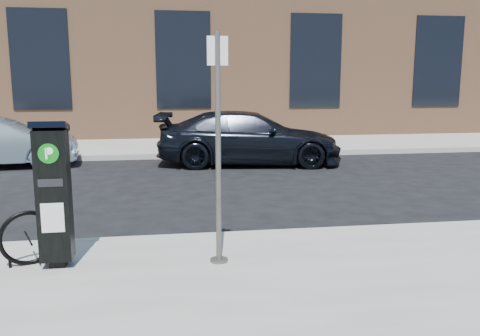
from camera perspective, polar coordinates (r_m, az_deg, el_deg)
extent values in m
plane|color=black|center=(7.45, -2.04, -8.41)|extent=(120.00, 120.00, 0.00)
cube|color=gray|center=(21.16, -6.45, 3.79)|extent=(60.00, 12.00, 0.15)
cube|color=#9E9B93|center=(7.41, -2.02, -7.90)|extent=(60.00, 0.12, 0.16)
cube|color=#9E9B93|center=(15.23, -5.54, 1.39)|extent=(60.00, 0.12, 0.16)
cube|color=#956544|center=(24.09, -6.94, 13.89)|extent=(28.00, 10.00, 8.00)
cube|color=black|center=(19.47, -21.54, 11.26)|extent=(2.00, 0.06, 3.50)
cube|color=black|center=(19.03, -6.38, 11.93)|extent=(2.00, 0.06, 3.50)
cube|color=black|center=(19.88, 8.49, 11.80)|extent=(2.00, 0.06, 3.50)
cube|color=black|center=(21.87, 21.36, 11.06)|extent=(2.00, 0.06, 3.50)
cube|color=black|center=(6.53, -19.72, -9.90)|extent=(0.18, 0.18, 0.09)
cube|color=black|center=(6.31, -20.16, -2.90)|extent=(0.37, 0.32, 1.54)
cube|color=black|center=(6.19, -20.61, 4.40)|extent=(0.41, 0.36, 0.14)
cylinder|color=#08630F|center=(6.06, -20.72, 1.53)|extent=(0.23, 0.02, 0.23)
cube|color=white|center=(6.06, -20.72, 1.53)|extent=(0.08, 0.01, 0.13)
cube|color=silver|center=(6.21, -20.29, -5.27)|extent=(0.25, 0.01, 0.34)
cube|color=black|center=(6.12, -20.53, -1.58)|extent=(0.27, 0.01, 0.09)
cylinder|color=#554F4B|center=(6.31, -2.37, -10.29)|extent=(0.22, 0.22, 0.03)
cylinder|color=#554F4B|center=(5.97, -2.46, 1.95)|extent=(0.07, 0.07, 2.73)
cube|color=silver|center=(5.92, -2.55, 13.02)|extent=(0.24, 0.03, 0.33)
torus|color=black|center=(6.60, -22.68, -7.26)|extent=(0.65, 0.30, 0.67)
cylinder|color=black|center=(6.66, -24.43, -9.63)|extent=(0.03, 0.03, 0.13)
cylinder|color=black|center=(6.71, -20.64, -9.23)|extent=(0.03, 0.03, 0.13)
imported|color=black|center=(14.04, 1.02, 3.40)|extent=(5.25, 2.64, 1.46)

